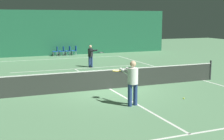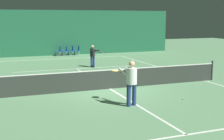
{
  "view_description": "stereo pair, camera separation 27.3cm",
  "coord_description": "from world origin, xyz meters",
  "px_view_note": "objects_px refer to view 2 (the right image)",
  "views": [
    {
      "loc": [
        -5.37,
        -13.61,
        3.37
      ],
      "look_at": [
        -0.1,
        -0.54,
        1.01
      ],
      "focal_mm": 50.0,
      "sensor_mm": 36.0,
      "label": 1
    },
    {
      "loc": [
        -5.11,
        -13.71,
        3.37
      ],
      "look_at": [
        -0.1,
        -0.54,
        1.01
      ],
      "focal_mm": 50.0,
      "sensor_mm": 36.0,
      "label": 2
    }
  ],
  "objects_px": {
    "tennis_net": "(110,78)",
    "tennis_ball": "(183,99)",
    "player_far": "(93,54)",
    "courtside_chair_0": "(59,50)",
    "courtside_chair_2": "(71,50)",
    "courtside_chair_3": "(78,50)",
    "courtside_chair_1": "(65,50)",
    "player_near": "(131,80)"
  },
  "relations": [
    {
      "from": "courtside_chair_2",
      "to": "player_far",
      "type": "bearing_deg",
      "value": -1.66
    },
    {
      "from": "player_near",
      "to": "tennis_net",
      "type": "bearing_deg",
      "value": -20.09
    },
    {
      "from": "courtside_chair_1",
      "to": "courtside_chair_3",
      "type": "relative_size",
      "value": 1.0
    },
    {
      "from": "tennis_net",
      "to": "courtside_chair_0",
      "type": "distance_m",
      "value": 13.96
    },
    {
      "from": "courtside_chair_2",
      "to": "tennis_ball",
      "type": "xyz_separation_m",
      "value": [
        0.69,
        -16.91,
        -0.45
      ]
    },
    {
      "from": "courtside_chair_1",
      "to": "tennis_ball",
      "type": "xyz_separation_m",
      "value": [
        1.27,
        -16.91,
        -0.45
      ]
    },
    {
      "from": "player_far",
      "to": "courtside_chair_0",
      "type": "xyz_separation_m",
      "value": [
        -0.94,
        7.23,
        -0.4
      ]
    },
    {
      "from": "courtside_chair_3",
      "to": "player_far",
      "type": "bearing_deg",
      "value": -6.19
    },
    {
      "from": "tennis_net",
      "to": "courtside_chair_0",
      "type": "xyz_separation_m",
      "value": [
        0.33,
        13.96,
        -0.03
      ]
    },
    {
      "from": "tennis_ball",
      "to": "courtside_chair_0",
      "type": "bearing_deg",
      "value": 96.21
    },
    {
      "from": "player_near",
      "to": "courtside_chair_1",
      "type": "bearing_deg",
      "value": -19.14
    },
    {
      "from": "tennis_net",
      "to": "courtside_chair_3",
      "type": "relative_size",
      "value": 14.29
    },
    {
      "from": "courtside_chair_2",
      "to": "courtside_chair_3",
      "type": "bearing_deg",
      "value": 90.0
    },
    {
      "from": "player_near",
      "to": "courtside_chair_3",
      "type": "bearing_deg",
      "value": -22.97
    },
    {
      "from": "player_near",
      "to": "player_far",
      "type": "bearing_deg",
      "value": -24.14
    },
    {
      "from": "player_far",
      "to": "courtside_chair_2",
      "type": "distance_m",
      "value": 7.24
    },
    {
      "from": "player_far",
      "to": "tennis_ball",
      "type": "relative_size",
      "value": 23.05
    },
    {
      "from": "courtside_chair_0",
      "to": "tennis_net",
      "type": "bearing_deg",
      "value": -1.37
    },
    {
      "from": "player_near",
      "to": "courtside_chair_1",
      "type": "relative_size",
      "value": 2.09
    },
    {
      "from": "tennis_net",
      "to": "courtside_chair_2",
      "type": "relative_size",
      "value": 14.29
    },
    {
      "from": "tennis_net",
      "to": "player_far",
      "type": "distance_m",
      "value": 6.86
    },
    {
      "from": "courtside_chair_0",
      "to": "tennis_ball",
      "type": "relative_size",
      "value": 12.73
    },
    {
      "from": "player_near",
      "to": "player_far",
      "type": "xyz_separation_m",
      "value": [
        1.53,
        9.73,
        -0.14
      ]
    },
    {
      "from": "courtside_chair_1",
      "to": "courtside_chair_2",
      "type": "xyz_separation_m",
      "value": [
        0.57,
        0.0,
        0.0
      ]
    },
    {
      "from": "tennis_net",
      "to": "tennis_ball",
      "type": "height_order",
      "value": "tennis_net"
    },
    {
      "from": "player_far",
      "to": "courtside_chair_3",
      "type": "distance_m",
      "value": 7.28
    },
    {
      "from": "courtside_chair_0",
      "to": "courtside_chair_1",
      "type": "distance_m",
      "value": 0.57
    },
    {
      "from": "tennis_net",
      "to": "player_near",
      "type": "bearing_deg",
      "value": -94.88
    },
    {
      "from": "tennis_net",
      "to": "courtside_chair_3",
      "type": "bearing_deg",
      "value": 81.62
    },
    {
      "from": "courtside_chair_1",
      "to": "player_near",
      "type": "bearing_deg",
      "value": -3.93
    },
    {
      "from": "courtside_chair_0",
      "to": "courtside_chair_2",
      "type": "distance_m",
      "value": 1.15
    },
    {
      "from": "courtside_chair_2",
      "to": "player_near",
      "type": "bearing_deg",
      "value": -5.85
    },
    {
      "from": "player_far",
      "to": "courtside_chair_2",
      "type": "xyz_separation_m",
      "value": [
        0.21,
        7.23,
        -0.4
      ]
    },
    {
      "from": "player_near",
      "to": "courtside_chair_2",
      "type": "relative_size",
      "value": 2.09
    },
    {
      "from": "player_near",
      "to": "tennis_ball",
      "type": "distance_m",
      "value": 2.63
    },
    {
      "from": "tennis_net",
      "to": "player_near",
      "type": "distance_m",
      "value": 3.06
    },
    {
      "from": "courtside_chair_2",
      "to": "tennis_ball",
      "type": "height_order",
      "value": "courtside_chair_2"
    },
    {
      "from": "player_far",
      "to": "courtside_chair_0",
      "type": "relative_size",
      "value": 1.81
    },
    {
      "from": "player_far",
      "to": "courtside_chair_0",
      "type": "height_order",
      "value": "player_far"
    },
    {
      "from": "player_far",
      "to": "courtside_chair_3",
      "type": "relative_size",
      "value": 1.81
    },
    {
      "from": "player_near",
      "to": "player_far",
      "type": "distance_m",
      "value": 9.85
    },
    {
      "from": "courtside_chair_1",
      "to": "courtside_chair_3",
      "type": "bearing_deg",
      "value": 90.0
    }
  ]
}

